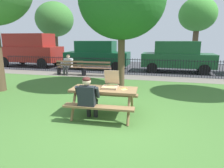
# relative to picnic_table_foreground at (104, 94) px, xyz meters

# --- Properties ---
(ground) EXTENTS (28.00, 10.93, 0.02)m
(ground) POSITION_rel_picnic_table_foreground_xyz_m (0.31, 0.97, -0.61)
(ground) COLOR #437130
(cobblestone_walkway) EXTENTS (28.00, 1.40, 0.01)m
(cobblestone_walkway) POSITION_rel_picnic_table_foreground_xyz_m (0.31, 5.74, -0.60)
(cobblestone_walkway) COLOR slate
(street_asphalt) EXTENTS (28.00, 6.86, 0.01)m
(street_asphalt) POSITION_rel_picnic_table_foreground_xyz_m (0.31, 9.87, -0.60)
(street_asphalt) COLOR #38383D
(picnic_table_foreground) EXTENTS (1.87, 1.57, 0.79)m
(picnic_table_foreground) POSITION_rel_picnic_table_foreground_xyz_m (0.00, 0.00, 0.00)
(picnic_table_foreground) COLOR olive
(picnic_table_foreground) RESTS_ON ground
(pizza_box_open) EXTENTS (0.43, 0.50, 0.47)m
(pizza_box_open) POSITION_rel_picnic_table_foreground_xyz_m (0.15, 0.14, 0.26)
(pizza_box_open) COLOR tan
(pizza_box_open) RESTS_ON picnic_table_foreground
(pizza_slice_on_table) EXTENTS (0.15, 0.21, 0.02)m
(pizza_slice_on_table) POSITION_rel_picnic_table_foreground_xyz_m (0.55, 0.08, 0.18)
(pizza_slice_on_table) COLOR #F4DE69
(pizza_slice_on_table) RESTS_ON picnic_table_foreground
(adult_at_table) EXTENTS (0.62, 0.61, 1.19)m
(adult_at_table) POSITION_rel_picnic_table_foreground_xyz_m (-0.27, -0.52, 0.06)
(adult_at_table) COLOR black
(adult_at_table) RESTS_ON ground
(iron_fence_streetside) EXTENTS (18.33, 0.03, 0.99)m
(iron_fence_streetside) POSITION_rel_picnic_table_foreground_xyz_m (0.31, 6.44, -0.09)
(iron_fence_streetside) COLOR black
(iron_fence_streetside) RESTS_ON ground
(park_bench_left) EXTENTS (1.63, 0.61, 0.85)m
(park_bench_left) POSITION_rel_picnic_table_foreground_xyz_m (-3.72, 5.60, -0.18)
(park_bench_left) COLOR brown
(park_bench_left) RESTS_ON ground
(park_bench_center) EXTENTS (1.62, 0.56, 0.85)m
(park_bench_center) POSITION_rel_picnic_table_foreground_xyz_m (-2.09, 5.60, -0.18)
(park_bench_center) COLOR brown
(park_bench_center) RESTS_ON ground
(person_on_park_bench) EXTENTS (0.62, 0.60, 1.19)m
(person_on_park_bench) POSITION_rel_picnic_table_foreground_xyz_m (-3.90, 5.62, 0.06)
(person_on_park_bench) COLOR #343434
(person_on_park_bench) RESTS_ON ground
(tree_midground_right) EXTENTS (3.60, 3.60, 5.28)m
(tree_midground_right) POSITION_rel_picnic_table_foreground_xyz_m (-0.24, 3.49, 3.05)
(tree_midground_right) COLOR brown
(tree_midground_right) RESTS_ON ground
(parked_car_left) EXTENTS (4.73, 2.12, 2.46)m
(parked_car_left) POSITION_rel_picnic_table_foreground_xyz_m (-8.34, 8.26, 0.71)
(parked_car_left) COLOR maroon
(parked_car_left) RESTS_ON ground
(parked_car_center) EXTENTS (4.43, 1.96, 1.94)m
(parked_car_center) POSITION_rel_picnic_table_foreground_xyz_m (-2.95, 8.26, 0.41)
(parked_car_center) COLOR #0D4526
(parked_car_center) RESTS_ON ground
(parked_car_right) EXTENTS (4.44, 1.99, 1.94)m
(parked_car_right) POSITION_rel_picnic_table_foreground_xyz_m (2.40, 8.26, 0.41)
(parked_car_right) COLOR #1B512B
(parked_car_right) RESTS_ON ground
(far_tree_left) EXTENTS (4.00, 4.00, 5.88)m
(far_tree_left) POSITION_rel_picnic_table_foreground_xyz_m (-9.86, 14.83, 3.46)
(far_tree_left) COLOR brown
(far_tree_left) RESTS_ON ground
(far_tree_midleft) EXTENTS (3.39, 3.39, 5.76)m
(far_tree_midleft) POSITION_rel_picnic_table_foreground_xyz_m (-2.63, 14.83, 3.60)
(far_tree_midleft) COLOR brown
(far_tree_midleft) RESTS_ON ground
(far_tree_center) EXTENTS (3.28, 3.28, 5.67)m
(far_tree_center) POSITION_rel_picnic_table_foreground_xyz_m (4.31, 14.83, 3.54)
(far_tree_center) COLOR brown
(far_tree_center) RESTS_ON ground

